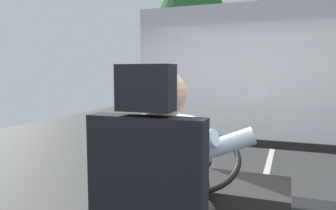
% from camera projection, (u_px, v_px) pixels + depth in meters
% --- Properties ---
extents(ground, '(18.00, 44.00, 0.06)m').
position_uv_depth(ground, '(276.00, 135.00, 10.15)').
color(ground, '#383838').
extents(bus_driver, '(0.77, 0.53, 0.84)m').
position_uv_depth(bus_driver, '(166.00, 182.00, 1.48)').
color(bus_driver, '#332D28').
rests_on(bus_driver, driver_seat).
extents(steering_console, '(1.10, 1.01, 0.83)m').
position_uv_depth(steering_console, '(216.00, 202.00, 2.53)').
color(steering_console, '#282623').
rests_on(steering_console, bus_floor).
extents(windshield_panel, '(2.50, 0.08, 1.48)m').
position_uv_depth(windshield_panel, '(251.00, 91.00, 3.30)').
color(windshield_panel, silver).
extents(street_tree, '(2.91, 2.91, 5.55)m').
position_uv_depth(street_tree, '(192.00, 21.00, 13.47)').
color(street_tree, '#4C3828').
rests_on(street_tree, ground).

